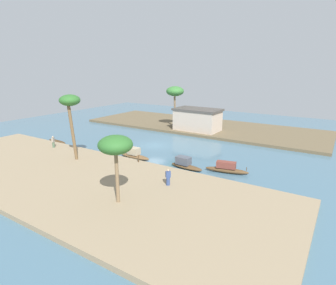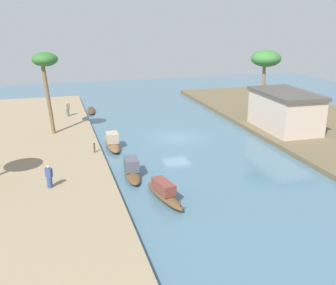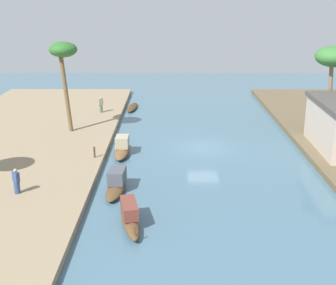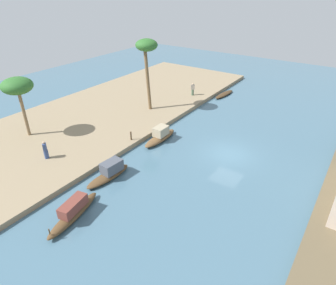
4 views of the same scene
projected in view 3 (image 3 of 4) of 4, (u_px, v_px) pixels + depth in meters
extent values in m
plane|color=#476B7F|center=(203.00, 148.00, 37.07)|extent=(74.63, 74.63, 0.00)
cube|color=#937F60|center=(15.00, 145.00, 37.05)|extent=(44.31, 15.15, 0.43)
ellipsoid|color=#47331E|center=(133.00, 107.00, 49.74)|extent=(4.17, 1.22, 0.35)
ellipsoid|color=brown|center=(122.00, 151.00, 35.60)|extent=(4.32, 1.15, 0.54)
cube|color=tan|center=(122.00, 142.00, 35.52)|extent=(1.43, 0.99, 0.85)
ellipsoid|color=brown|center=(130.00, 219.00, 24.70)|extent=(4.73, 1.77, 0.55)
cube|color=brown|center=(129.00, 208.00, 24.60)|extent=(2.16, 1.18, 0.70)
cylinder|color=brown|center=(134.00, 230.00, 22.66)|extent=(0.07, 0.07, 0.41)
ellipsoid|color=brown|center=(116.00, 188.00, 28.79)|extent=(4.05, 1.35, 0.45)
cube|color=#4C515B|center=(117.00, 176.00, 29.01)|extent=(1.69, 1.09, 0.87)
cylinder|color=#33477A|center=(17.00, 187.00, 27.47)|extent=(0.50, 0.50, 0.76)
cube|color=#33477A|center=(16.00, 177.00, 27.26)|extent=(0.47, 0.50, 0.60)
sphere|color=tan|center=(15.00, 170.00, 27.14)|extent=(0.21, 0.21, 0.21)
cylinder|color=#4C664C|center=(101.00, 109.00, 46.44)|extent=(0.42, 0.42, 0.78)
cube|color=gray|center=(101.00, 102.00, 46.23)|extent=(0.45, 0.52, 0.61)
sphere|color=tan|center=(101.00, 98.00, 46.10)|extent=(0.21, 0.21, 0.21)
cylinder|color=#4C3823|center=(94.00, 152.00, 33.51)|extent=(0.14, 0.14, 0.82)
cylinder|color=brown|center=(66.00, 94.00, 39.22)|extent=(0.36, 0.83, 6.57)
ellipsoid|color=#2D6628|center=(63.00, 49.00, 38.08)|extent=(2.32, 2.32, 1.28)
cylinder|color=#7F6647|center=(330.00, 99.00, 39.02)|extent=(0.34, 0.65, 5.86)
ellipsoid|color=#387533|center=(334.00, 57.00, 37.93)|extent=(3.16, 3.16, 1.74)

